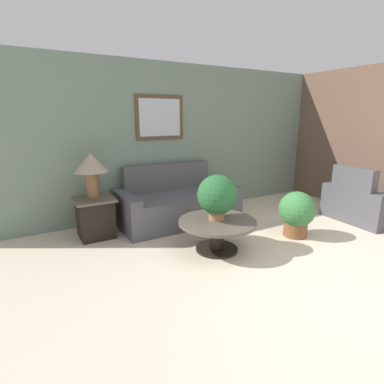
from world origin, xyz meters
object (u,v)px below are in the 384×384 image
at_px(armchair, 363,203).
at_px(side_table, 95,217).
at_px(coffee_table, 217,229).
at_px(couch_main, 177,204).
at_px(table_lamp, 91,167).
at_px(potted_plant_floor, 297,212).
at_px(potted_plant_on_table, 217,195).

distance_m(armchair, side_table, 4.36).
bearing_deg(coffee_table, armchair, -4.77).
height_order(couch_main, table_lamp, table_lamp).
height_order(side_table, table_lamp, table_lamp).
distance_m(coffee_table, potted_plant_floor, 1.29).
xyz_separation_m(coffee_table, potted_plant_floor, (1.28, -0.17, 0.06)).
bearing_deg(armchair, coffee_table, 89.22).
bearing_deg(potted_plant_on_table, side_table, 136.44).
bearing_deg(coffee_table, table_lamp, 135.33).
height_order(coffee_table, potted_plant_on_table, potted_plant_on_table).
distance_m(couch_main, table_lamp, 1.52).
xyz_separation_m(couch_main, table_lamp, (-1.33, -0.01, 0.73)).
bearing_deg(side_table, couch_main, 0.34).
height_order(couch_main, potted_plant_floor, couch_main).
bearing_deg(potted_plant_floor, couch_main, 130.31).
bearing_deg(armchair, potted_plant_floor, 91.58).
height_order(coffee_table, table_lamp, table_lamp).
xyz_separation_m(side_table, potted_plant_floor, (2.56, -1.43, 0.07)).
distance_m(side_table, potted_plant_floor, 2.93).
relative_size(table_lamp, potted_plant_floor, 0.96).
distance_m(armchair, potted_plant_on_table, 2.85).
bearing_deg(potted_plant_floor, armchair, -2.41).
relative_size(table_lamp, potted_plant_on_table, 1.08).
xyz_separation_m(coffee_table, table_lamp, (-1.28, 1.26, 0.73)).
bearing_deg(couch_main, potted_plant_on_table, -92.06).
bearing_deg(table_lamp, potted_plant_on_table, -43.56).
relative_size(couch_main, table_lamp, 3.01).
distance_m(potted_plant_on_table, potted_plant_floor, 1.34).
bearing_deg(table_lamp, side_table, 180.00).
relative_size(couch_main, potted_plant_floor, 2.88).
relative_size(armchair, table_lamp, 1.75).
relative_size(coffee_table, potted_plant_floor, 1.50).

